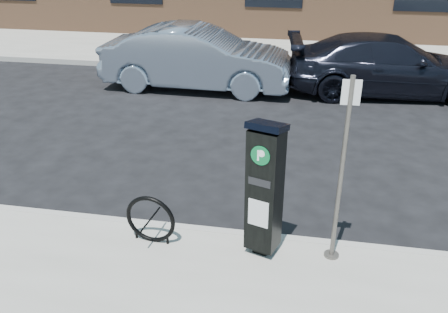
% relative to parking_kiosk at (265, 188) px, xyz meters
% --- Properties ---
extents(ground, '(120.00, 120.00, 0.00)m').
position_rel_parking_kiosk_xyz_m(ground, '(-0.99, 0.35, -1.05)').
color(ground, black).
rests_on(ground, ground).
extents(sidewalk_far, '(60.00, 12.00, 0.15)m').
position_rel_parking_kiosk_xyz_m(sidewalk_far, '(-0.99, 14.35, -0.97)').
color(sidewalk_far, gray).
rests_on(sidewalk_far, ground).
extents(curb_near, '(60.00, 0.12, 0.16)m').
position_rel_parking_kiosk_xyz_m(curb_near, '(-0.99, 0.33, -0.97)').
color(curb_near, '#9E9B93').
rests_on(curb_near, ground).
extents(curb_far, '(60.00, 0.12, 0.16)m').
position_rel_parking_kiosk_xyz_m(curb_far, '(-0.99, 8.37, -0.97)').
color(curb_far, '#9E9B93').
rests_on(curb_far, ground).
extents(parking_kiosk, '(0.49, 0.46, 1.75)m').
position_rel_parking_kiosk_xyz_m(parking_kiosk, '(0.00, 0.00, 0.00)').
color(parking_kiosk, black).
rests_on(parking_kiosk, sidewalk_near).
extents(sign_pole, '(0.20, 0.18, 2.27)m').
position_rel_parking_kiosk_xyz_m(sign_pole, '(0.85, 0.05, 0.23)').
color(sign_pole, '#5D5652').
rests_on(sign_pole, sidewalk_near).
extents(bike_rack, '(0.66, 0.12, 0.66)m').
position_rel_parking_kiosk_xyz_m(bike_rack, '(-1.41, -0.05, -0.57)').
color(bike_rack, black).
rests_on(bike_rack, sidewalk_near).
extents(car_silver, '(4.82, 1.77, 1.58)m').
position_rel_parking_kiosk_xyz_m(car_silver, '(-2.41, 6.78, -0.26)').
color(car_silver, '#8190A5').
rests_on(car_silver, ground).
extents(car_dark, '(5.11, 2.50, 1.43)m').
position_rel_parking_kiosk_xyz_m(car_dark, '(2.30, 7.20, -0.33)').
color(car_dark, black).
rests_on(car_dark, ground).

